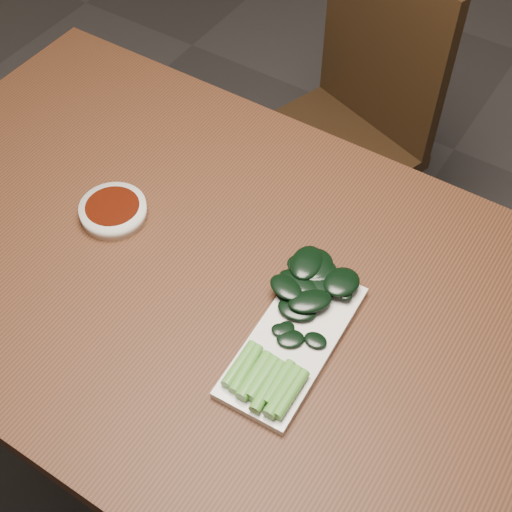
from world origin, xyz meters
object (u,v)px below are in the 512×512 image
(chair_far, at_px, (345,126))
(serving_plate, at_px, (293,341))
(table, at_px, (232,306))
(gai_lan, at_px, (298,311))
(sauce_bowl, at_px, (113,211))

(chair_far, bearing_deg, serving_plate, -50.24)
(table, relative_size, gai_lan, 4.60)
(sauce_bowl, xyz_separation_m, serving_plate, (0.40, -0.05, -0.01))
(table, xyz_separation_m, chair_far, (-0.15, 0.72, -0.19))
(chair_far, bearing_deg, sauce_bowl, -79.57)
(sauce_bowl, xyz_separation_m, gai_lan, (0.38, -0.01, 0.01))
(chair_far, distance_m, gai_lan, 0.83)
(serving_plate, relative_size, gai_lan, 0.95)
(gai_lan, bearing_deg, serving_plate, -68.87)
(serving_plate, bearing_deg, gai_lan, 111.13)
(chair_far, height_order, gai_lan, chair_far)
(sauce_bowl, relative_size, serving_plate, 0.40)
(chair_far, height_order, serving_plate, chair_far)
(chair_far, xyz_separation_m, gai_lan, (0.28, -0.72, 0.29))
(chair_far, relative_size, gai_lan, 2.92)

